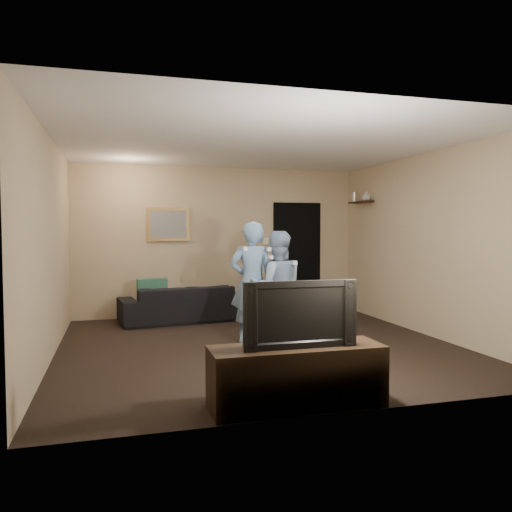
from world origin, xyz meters
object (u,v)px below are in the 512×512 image
object	(u,v)px
sofa	(183,303)
tv_console	(297,377)
wii_player_left	(252,283)
wii_player_right	(277,288)
television	(297,313)

from	to	relation	value
sofa	tv_console	xyz separation A→B (m)	(0.43, -4.22, -0.04)
wii_player_left	wii_player_right	xyz separation A→B (m)	(0.29, -0.16, -0.06)
sofa	tv_console	bearing A→B (deg)	88.79
sofa	wii_player_left	size ratio (longest dim) A/B	1.25
sofa	tv_console	size ratio (longest dim) A/B	1.35
television	wii_player_right	distance (m)	2.30
tv_console	wii_player_left	world-z (taller)	wii_player_left
sofa	wii_player_left	world-z (taller)	wii_player_left
tv_console	television	bearing A→B (deg)	-179.70
television	tv_console	bearing A→B (deg)	0.30
television	wii_player_left	size ratio (longest dim) A/B	0.61
sofa	tv_console	world-z (taller)	sofa
tv_console	wii_player_right	size ratio (longest dim) A/B	1.00
sofa	wii_player_right	size ratio (longest dim) A/B	1.36
television	wii_player_left	distance (m)	2.40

